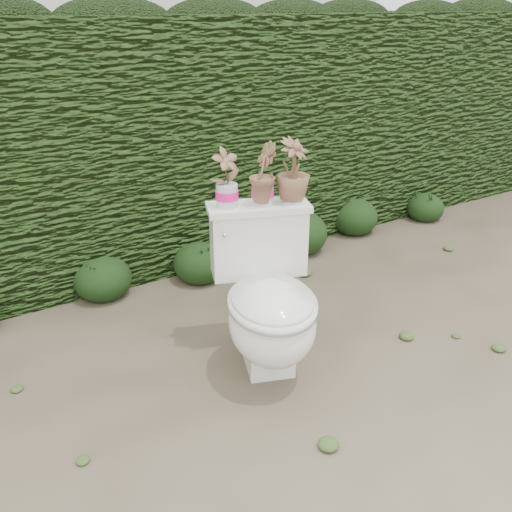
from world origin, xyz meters
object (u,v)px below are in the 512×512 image
toilet (268,304)px  potted_plant_center (263,176)px  potted_plant_right (293,172)px  potted_plant_left (227,179)px

toilet → potted_plant_center: potted_plant_center is taller
potted_plant_right → toilet: bearing=-166.4°
toilet → potted_plant_right: size_ratio=2.66×
toilet → potted_plant_center: 0.61m
toilet → potted_plant_center: bearing=85.3°
potted_plant_left → potted_plant_center: bearing=-26.9°
toilet → potted_plant_left: bearing=122.7°
potted_plant_center → potted_plant_right: (0.14, -0.05, 0.01)m
potted_plant_right → potted_plant_center: bearing=138.6°
potted_plant_left → potted_plant_center: 0.17m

